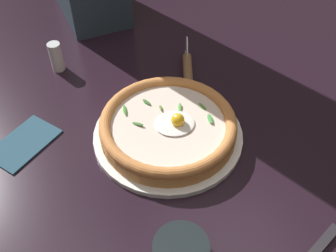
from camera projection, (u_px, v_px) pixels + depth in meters
name	position (u px, v px, depth m)	size (l,w,h in m)	color
ground_plane	(151.00, 133.00, 0.85)	(2.40, 2.40, 0.03)	black
pizza_plate	(168.00, 134.00, 0.82)	(0.32, 0.32, 0.01)	white
pizza	(168.00, 125.00, 0.80)	(0.29, 0.29, 0.06)	#CB8342
side_bowl	(182.00, 252.00, 0.62)	(0.09, 0.09, 0.04)	black
pizza_cutter	(187.00, 65.00, 0.94)	(0.04, 0.17, 0.08)	silver
folded_napkin	(24.00, 142.00, 0.80)	(0.14, 0.09, 0.01)	#27485D
pepper_shaker	(56.00, 57.00, 0.96)	(0.03, 0.03, 0.08)	silver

